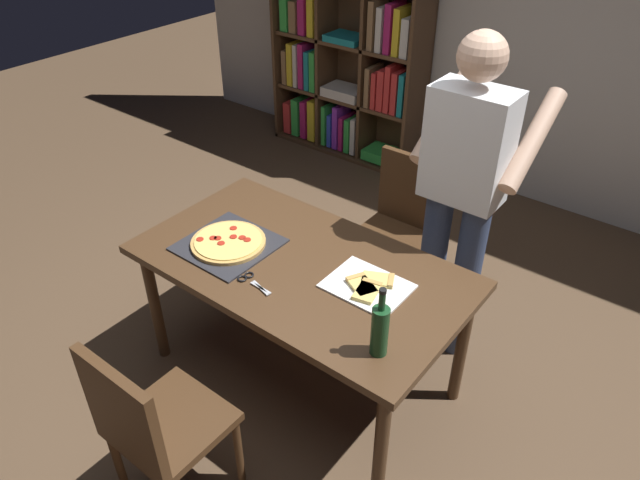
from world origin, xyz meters
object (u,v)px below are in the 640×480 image
object	(u,v)px
dining_table	(301,276)
wine_bottle	(380,329)
chair_near_camera	(152,424)
person_serving_pizza	(463,187)
pepperoni_pizza_on_tray	(228,243)
bookshelf	(350,47)
kitchen_scissors	(251,281)
chair_far_side	(400,221)

from	to	relation	value
dining_table	wine_bottle	distance (m)	0.69
chair_near_camera	person_serving_pizza	xyz separation A→B (m)	(0.45, 1.63, 0.49)
dining_table	pepperoni_pizza_on_tray	size ratio (longest dim) A/B	3.72
bookshelf	person_serving_pizza	distance (m)	2.50
person_serving_pizza	kitchen_scissors	xyz separation A→B (m)	(-0.54, -0.95, -0.24)
chair_near_camera	chair_far_side	size ratio (longest dim) A/B	1.00
dining_table	pepperoni_pizza_on_tray	distance (m)	0.39
dining_table	kitchen_scissors	world-z (taller)	kitchen_scissors
pepperoni_pizza_on_tray	bookshelf	bearing A→B (deg)	112.89
pepperoni_pizza_on_tray	kitchen_scissors	world-z (taller)	pepperoni_pizza_on_tray
chair_far_side	person_serving_pizza	world-z (taller)	person_serving_pizza
person_serving_pizza	dining_table	bearing A→B (deg)	-122.48
bookshelf	wine_bottle	xyz separation A→B (m)	(2.02, -2.63, -0.06)
dining_table	chair_near_camera	bearing A→B (deg)	-90.00
dining_table	kitchen_scissors	distance (m)	0.27
dining_table	kitchen_scissors	bearing A→B (deg)	-109.65
person_serving_pizza	bookshelf	bearing A→B (deg)	138.18
chair_near_camera	wine_bottle	world-z (taller)	wine_bottle
chair_far_side	chair_near_camera	bearing A→B (deg)	-90.00
wine_bottle	kitchen_scissors	xyz separation A→B (m)	(-0.69, 0.01, -0.11)
bookshelf	person_serving_pizza	xyz separation A→B (m)	(1.86, -1.67, 0.07)
pepperoni_pizza_on_tray	person_serving_pizza	bearing A→B (deg)	44.76
chair_near_camera	bookshelf	world-z (taller)	bookshelf
bookshelf	pepperoni_pizza_on_tray	size ratio (longest dim) A/B	4.58
kitchen_scissors	person_serving_pizza	bearing A→B (deg)	60.55
wine_bottle	bookshelf	bearing A→B (deg)	127.51
person_serving_pizza	kitchen_scissors	world-z (taller)	person_serving_pizza
bookshelf	wine_bottle	size ratio (longest dim) A/B	6.17
dining_table	chair_near_camera	world-z (taller)	chair_near_camera
dining_table	chair_near_camera	distance (m)	0.94
dining_table	chair_far_side	size ratio (longest dim) A/B	1.76
kitchen_scissors	chair_near_camera	bearing A→B (deg)	-82.69
bookshelf	wine_bottle	distance (m)	3.32
pepperoni_pizza_on_tray	kitchen_scissors	size ratio (longest dim) A/B	2.16
chair_near_camera	wine_bottle	size ratio (longest dim) A/B	2.85
pepperoni_pizza_on_tray	wine_bottle	world-z (taller)	wine_bottle
chair_near_camera	pepperoni_pizza_on_tray	distance (m)	0.93
kitchen_scissors	bookshelf	bearing A→B (deg)	116.89
chair_near_camera	chair_far_side	xyz separation A→B (m)	(0.00, 1.85, 0.00)
chair_near_camera	kitchen_scissors	world-z (taller)	chair_near_camera
pepperoni_pizza_on_tray	wine_bottle	xyz separation A→B (m)	(0.97, -0.15, 0.10)
wine_bottle	kitchen_scissors	size ratio (longest dim) A/B	1.60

